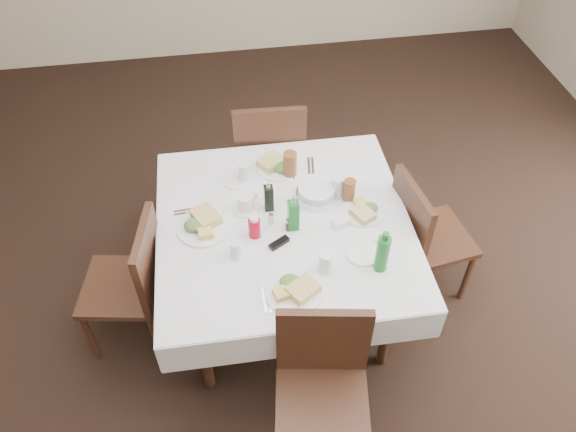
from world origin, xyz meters
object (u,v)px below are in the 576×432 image
at_px(chair_south, 322,380).
at_px(water_s, 326,263).
at_px(chair_east, 422,233).
at_px(oil_cruet_green, 293,214).
at_px(coffee_mug, 246,203).
at_px(green_bottle, 382,253).
at_px(water_w, 236,250).
at_px(chair_west, 135,279).
at_px(chair_north, 269,151).
at_px(bread_basket, 316,193).
at_px(dining_table, 284,231).
at_px(water_e, 338,186).
at_px(ketchup_bottle, 254,227).
at_px(oil_cruet_dark, 269,197).
at_px(water_n, 245,172).

bearing_deg(chair_south, water_s, 77.85).
relative_size(chair_south, chair_east, 1.02).
distance_m(oil_cruet_green, coffee_mug, 0.31).
bearing_deg(green_bottle, water_w, 165.07).
bearing_deg(chair_west, chair_north, 46.45).
distance_m(chair_west, bread_basket, 1.15).
bearing_deg(green_bottle, chair_north, 108.04).
bearing_deg(chair_west, green_bottle, -13.62).
bearing_deg(chair_west, bread_basket, 13.08).
height_order(dining_table, chair_south, chair_south).
xyz_separation_m(water_e, ketchup_bottle, (-0.52, -0.24, 0.00)).
height_order(chair_west, ketchup_bottle, chair_west).
bearing_deg(chair_east, water_s, -151.78).
bearing_deg(chair_south, oil_cruet_dark, 96.92).
relative_size(chair_east, oil_cruet_dark, 4.31).
height_order(dining_table, coffee_mug, coffee_mug).
xyz_separation_m(ketchup_bottle, green_bottle, (0.62, -0.33, 0.05)).
bearing_deg(water_n, water_e, -22.60).
bearing_deg(coffee_mug, oil_cruet_green, -37.29).
bearing_deg(water_w, chair_south, -62.80).
bearing_deg(bread_basket, ketchup_bottle, -148.57).
height_order(water_n, water_s, water_s).
height_order(chair_south, ketchup_bottle, chair_south).
bearing_deg(water_s, bread_basket, 83.56).
xyz_separation_m(water_e, green_bottle, (0.10, -0.58, 0.05)).
bearing_deg(coffee_mug, bread_basket, 4.47).
height_order(chair_west, water_s, chair_west).
xyz_separation_m(oil_cruet_green, green_bottle, (0.40, -0.36, 0.01)).
xyz_separation_m(dining_table, chair_south, (0.05, -0.87, -0.14)).
relative_size(chair_east, chair_west, 1.00).
height_order(chair_north, bread_basket, chair_north).
xyz_separation_m(chair_east, oil_cruet_green, (-0.81, -0.04, 0.34)).
bearing_deg(water_e, ketchup_bottle, -155.00).
bearing_deg(chair_east, water_e, 160.56).
bearing_deg(water_w, chair_east, 10.06).
bearing_deg(chair_west, ketchup_bottle, 1.06).
bearing_deg(bread_basket, water_n, 150.84).
distance_m(chair_west, water_w, 0.66).
distance_m(dining_table, bread_basket, 0.30).
height_order(chair_east, green_bottle, green_bottle).
xyz_separation_m(chair_north, water_w, (-0.32, -1.07, 0.25)).
height_order(oil_cruet_dark, ketchup_bottle, oil_cruet_dark).
xyz_separation_m(chair_west, bread_basket, (1.09, 0.25, 0.27)).
distance_m(water_w, bread_basket, 0.63).
relative_size(water_w, green_bottle, 0.42).
bearing_deg(oil_cruet_green, bread_basket, 50.98).
bearing_deg(green_bottle, water_s, 174.87).
xyz_separation_m(water_n, ketchup_bottle, (0.00, -0.46, 0.00)).
distance_m(chair_north, chair_east, 1.20).
distance_m(chair_north, chair_west, 1.31).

